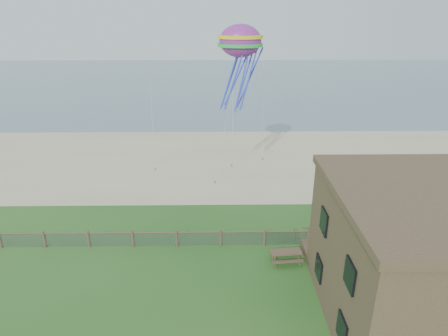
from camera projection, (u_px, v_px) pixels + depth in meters
The scene contains 7 objects.
ground at pixel (222, 307), 21.95m from camera, with size 160.00×160.00×0.00m, color #21531C.
sand_beach at pixel (220, 160), 42.25m from camera, with size 72.00×20.00×0.02m, color tan.
ocean at pixel (219, 82), 82.83m from camera, with size 160.00×68.00×0.02m, color slate.
chainlink_fence at pixel (221, 239), 27.28m from camera, with size 36.20×0.20×1.25m, color #483529, non-canonical shape.
motel_deck at pixel (415, 249), 26.64m from camera, with size 15.00×2.00×0.50m, color brown.
picnic_table at pixel (286, 256), 25.70m from camera, with size 2.00×1.51×0.85m, color brown, non-canonical shape.
octopus_kite at pixel (240, 65), 29.87m from camera, with size 3.32×2.34×6.83m, color #FE2840, non-canonical shape.
Camera 1 is at (-0.11, -17.29, 15.56)m, focal length 32.00 mm.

